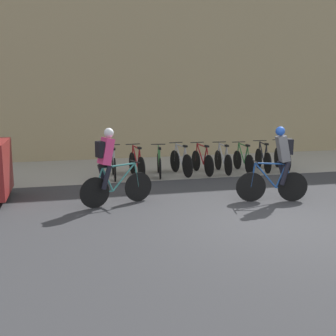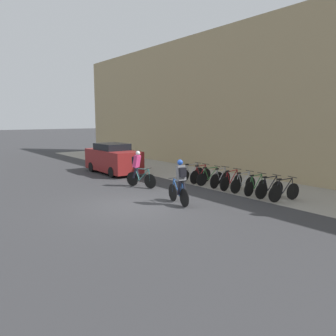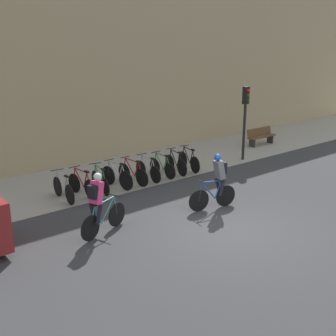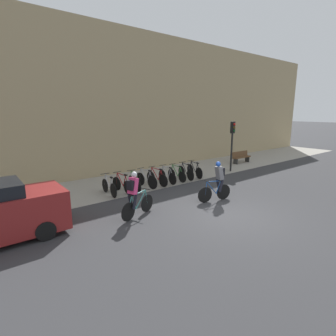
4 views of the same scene
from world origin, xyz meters
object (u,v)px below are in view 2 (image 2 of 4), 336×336
at_px(parked_bike_1, 201,175).
at_px(parked_bike_3, 220,179).
at_px(parked_bike_4, 231,181).
at_px(parked_bike_5, 243,184).
at_px(parked_bike_8, 284,191).
at_px(parked_bike_0, 191,173).
at_px(parked_car, 113,159).
at_px(parked_bike_7, 269,189).
at_px(parked_bike_6, 256,186).
at_px(parked_bike_2, 210,177).
at_px(cyclist_pink, 138,168).
at_px(cyclist_grey, 180,181).

bearing_deg(parked_bike_1, parked_bike_3, 0.01).
distance_m(parked_bike_4, parked_bike_5, 0.71).
bearing_deg(parked_bike_8, parked_bike_1, 180.00).
distance_m(parked_bike_0, parked_car, 5.37).
bearing_deg(parked_bike_5, parked_bike_7, 0.03).
height_order(parked_bike_5, parked_bike_8, parked_bike_8).
xyz_separation_m(parked_bike_0, parked_car, (-4.92, -2.11, 0.49)).
relative_size(parked_bike_6, parked_bike_8, 0.95).
distance_m(parked_bike_2, parked_bike_3, 0.71).
xyz_separation_m(cyclist_pink, parked_bike_8, (6.12, 3.15, -0.54)).
xyz_separation_m(parked_bike_3, parked_bike_7, (2.83, -0.00, -0.01)).
xyz_separation_m(parked_bike_0, parked_bike_8, (5.66, 0.00, 0.00)).
bearing_deg(cyclist_pink, parked_bike_3, 50.63).
relative_size(parked_bike_0, parked_bike_6, 1.09).
bearing_deg(parked_bike_6, parked_bike_7, 0.07).
bearing_deg(parked_bike_0, parked_bike_3, 0.03).
bearing_deg(parked_bike_4, parked_bike_3, 179.89).
height_order(parked_bike_7, parked_bike_8, parked_bike_8).
bearing_deg(parked_bike_6, parked_bike_5, 180.00).
bearing_deg(parked_bike_3, cyclist_pink, -129.37).
xyz_separation_m(parked_bike_6, parked_bike_8, (1.41, 0.00, 0.02)).
distance_m(parked_bike_4, parked_car, 8.05).
bearing_deg(cyclist_pink, parked_bike_0, 81.66).
distance_m(parked_bike_6, parked_car, 9.42).
relative_size(parked_bike_8, parked_car, 0.39).
height_order(parked_bike_5, parked_bike_6, parked_bike_5).
relative_size(parked_bike_5, parked_bike_7, 1.03).
distance_m(cyclist_pink, parked_bike_4, 4.59).
relative_size(parked_bike_0, parked_car, 0.40).
distance_m(cyclist_pink, parked_bike_3, 4.11).
xyz_separation_m(parked_bike_3, parked_bike_8, (3.54, -0.00, -0.01)).
bearing_deg(parked_car, cyclist_pink, -13.09).
relative_size(parked_bike_2, parked_car, 0.39).
bearing_deg(cyclist_pink, parked_bike_7, 30.20).
distance_m(parked_bike_2, parked_car, 6.69).
distance_m(parked_bike_2, parked_bike_4, 1.42).
bearing_deg(parked_bike_2, parked_bike_7, 0.03).
distance_m(cyclist_grey, parked_bike_6, 3.86).
bearing_deg(parked_bike_2, parked_bike_6, 0.02).
height_order(cyclist_pink, parked_bike_3, cyclist_pink).
distance_m(parked_bike_2, parked_bike_6, 2.83).
relative_size(parked_bike_1, parked_bike_7, 1.03).
height_order(cyclist_grey, parked_bike_0, cyclist_grey).
distance_m(parked_bike_0, parked_bike_5, 3.54).
relative_size(parked_bike_1, parked_bike_3, 0.99).
distance_m(parked_bike_4, parked_bike_8, 2.83).
xyz_separation_m(parked_bike_1, parked_bike_7, (4.24, 0.00, -0.01)).
height_order(parked_bike_0, parked_bike_1, same).
bearing_deg(parked_bike_0, parked_bike_1, 0.07).
bearing_deg(parked_bike_1, parked_bike_6, -0.01).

